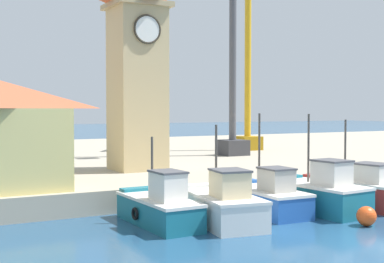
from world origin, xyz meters
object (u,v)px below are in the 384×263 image
object	(u,v)px
fishing_boat_left_outer	(222,205)
fishing_boat_far_left	(159,207)
port_crane_far	(231,48)
mooring_buoy	(366,216)
clock_tower	(137,62)
port_crane_near	(247,63)
fishing_boat_center	(357,191)
fishing_boat_mid_left	(319,194)
fishing_boat_left_inner	(267,197)

from	to	relation	value
fishing_boat_left_outer	fishing_boat_far_left	bearing A→B (deg)	156.77
port_crane_far	mooring_buoy	distance (m)	22.86
clock_tower	port_crane_near	bearing A→B (deg)	34.05
mooring_buoy	fishing_boat_far_left	bearing A→B (deg)	150.23
fishing_boat_left_outer	fishing_boat_center	world-z (taller)	fishing_boat_center
fishing_boat_left_outer	clock_tower	distance (m)	12.90
fishing_boat_mid_left	port_crane_near	distance (m)	24.69
port_crane_far	mooring_buoy	bearing A→B (deg)	-108.01
fishing_boat_center	port_crane_near	xyz separation A→B (m)	(7.91, 20.70, 7.98)
fishing_boat_left_outer	port_crane_near	size ratio (longest dim) A/B	0.26
port_crane_near	fishing_boat_mid_left	bearing A→B (deg)	-116.63
clock_tower	port_crane_near	xyz separation A→B (m)	(14.69, 9.93, 1.28)
port_crane_far	fishing_boat_center	bearing A→B (deg)	-102.21
fishing_boat_left_inner	mooring_buoy	size ratio (longest dim) A/B	6.02
fishing_boat_center	clock_tower	xyz separation A→B (m)	(-6.79, 10.78, 6.70)
fishing_boat_far_left	fishing_boat_center	world-z (taller)	fishing_boat_center
fishing_boat_far_left	fishing_boat_left_outer	distance (m)	2.55
clock_tower	mooring_buoy	xyz separation A→B (m)	(3.90, -14.10, -7.07)
fishing_boat_far_left	mooring_buoy	size ratio (longest dim) A/B	6.07
fishing_boat_left_outer	fishing_boat_center	size ratio (longest dim) A/B	0.96
fishing_boat_far_left	mooring_buoy	world-z (taller)	fishing_boat_far_left
fishing_boat_mid_left	clock_tower	xyz separation A→B (m)	(-4.21, 10.98, 6.63)
fishing_boat_left_inner	fishing_boat_center	world-z (taller)	fishing_boat_left_inner
fishing_boat_far_left	port_crane_far	xyz separation A→B (m)	(13.67, 15.87, 8.68)
fishing_boat_mid_left	clock_tower	size ratio (longest dim) A/B	0.36
fishing_boat_left_outer	port_crane_far	xyz separation A→B (m)	(11.33, 16.87, 8.64)
fishing_boat_left_inner	port_crane_far	bearing A→B (deg)	62.20
port_crane_far	clock_tower	bearing A→B (deg)	-150.51
fishing_boat_left_outer	port_crane_far	world-z (taller)	port_crane_far
clock_tower	fishing_boat_center	bearing A→B (deg)	-57.80
fishing_boat_mid_left	port_crane_near	bearing A→B (deg)	63.37
clock_tower	fishing_boat_mid_left	bearing A→B (deg)	-69.03
fishing_boat_left_inner	clock_tower	distance (m)	12.31
port_crane_near	clock_tower	bearing A→B (deg)	-145.95
fishing_boat_left_inner	mooring_buoy	world-z (taller)	fishing_boat_left_inner
fishing_boat_far_left	fishing_boat_left_outer	xyz separation A→B (m)	(2.34, -1.00, 0.03)
fishing_boat_far_left	fishing_boat_mid_left	distance (m)	7.55
fishing_boat_mid_left	port_crane_far	world-z (taller)	port_crane_far
mooring_buoy	port_crane_far	bearing A→B (deg)	71.99
fishing_boat_far_left	mooring_buoy	xyz separation A→B (m)	(7.18, -4.10, -0.35)
fishing_boat_mid_left	port_crane_far	bearing A→B (deg)	69.86
fishing_boat_center	mooring_buoy	xyz separation A→B (m)	(-2.89, -3.32, -0.37)
fishing_boat_far_left	clock_tower	size ratio (longest dim) A/B	0.35
clock_tower	mooring_buoy	distance (m)	16.24
fishing_boat_center	port_crane_near	distance (m)	23.56
fishing_boat_center	port_crane_near	size ratio (longest dim) A/B	0.28
fishing_boat_center	port_crane_far	distance (m)	19.11
port_crane_far	mooring_buoy	size ratio (longest dim) A/B	27.05
fishing_boat_far_left	port_crane_far	size ratio (longest dim) A/B	0.22
fishing_boat_left_inner	fishing_boat_center	distance (m)	4.87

